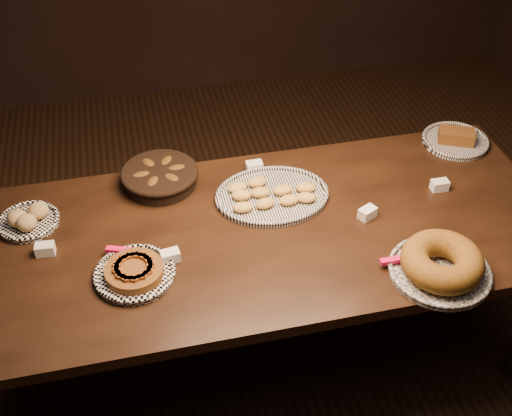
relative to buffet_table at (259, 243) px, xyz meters
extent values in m
plane|color=black|center=(0.00, 0.00, -0.68)|extent=(5.00, 5.00, 0.00)
cube|color=black|center=(0.00, 0.00, 0.05)|extent=(2.40, 1.00, 0.05)
cylinder|color=black|center=(-1.08, 0.38, -0.33)|extent=(0.08, 0.08, 0.70)
cylinder|color=black|center=(1.08, 0.38, -0.33)|extent=(0.08, 0.08, 0.70)
torus|color=white|center=(-0.50, -0.15, 0.09)|extent=(0.30, 0.30, 0.02)
cylinder|color=#462C0E|center=(-0.50, -0.15, 0.10)|extent=(0.24, 0.24, 0.03)
cube|color=#56220E|center=(-0.44, -0.15, 0.13)|extent=(0.03, 0.07, 0.01)
cube|color=#56220E|center=(-0.44, -0.13, 0.13)|extent=(0.04, 0.07, 0.01)
cube|color=#56220E|center=(-0.46, -0.10, 0.13)|extent=(0.07, 0.06, 0.01)
cube|color=#56220E|center=(-0.48, -0.09, 0.13)|extent=(0.08, 0.04, 0.01)
cube|color=#56220E|center=(-0.51, -0.09, 0.13)|extent=(0.07, 0.04, 0.01)
cube|color=#56220E|center=(-0.53, -0.10, 0.13)|extent=(0.07, 0.06, 0.01)
cube|color=#56220E|center=(-0.55, -0.13, 0.13)|extent=(0.05, 0.07, 0.01)
cube|color=#56220E|center=(-0.55, -0.15, 0.13)|extent=(0.03, 0.07, 0.01)
cube|color=#56220E|center=(-0.54, -0.18, 0.13)|extent=(0.06, 0.07, 0.01)
cube|color=#56220E|center=(-0.52, -0.20, 0.13)|extent=(0.07, 0.05, 0.01)
cube|color=#56220E|center=(-0.50, -0.20, 0.13)|extent=(0.07, 0.02, 0.01)
cube|color=#56220E|center=(-0.47, -0.20, 0.13)|extent=(0.07, 0.05, 0.01)
cube|color=#56220E|center=(-0.45, -0.18, 0.13)|extent=(0.06, 0.07, 0.01)
cube|color=#FE0C4F|center=(-0.53, -0.03, 0.10)|extent=(0.12, 0.06, 0.02)
cube|color=silver|center=(-0.41, -0.07, 0.10)|extent=(0.15, 0.08, 0.00)
torus|color=black|center=(0.10, 0.18, 0.09)|extent=(0.38, 0.38, 0.02)
ellipsoid|color=#AA7F31|center=(-0.04, 0.11, 0.11)|extent=(0.08, 0.06, 0.04)
ellipsoid|color=#AA7F31|center=(0.05, 0.11, 0.11)|extent=(0.09, 0.07, 0.04)
ellipsoid|color=#AA7F31|center=(0.15, 0.11, 0.11)|extent=(0.08, 0.06, 0.04)
ellipsoid|color=#AA7F31|center=(0.22, 0.11, 0.11)|extent=(0.09, 0.07, 0.04)
ellipsoid|color=#AA7F31|center=(-0.03, 0.19, 0.11)|extent=(0.09, 0.07, 0.04)
ellipsoid|color=#AA7F31|center=(0.05, 0.19, 0.11)|extent=(0.09, 0.06, 0.04)
ellipsoid|color=#AA7F31|center=(0.14, 0.18, 0.11)|extent=(0.09, 0.06, 0.04)
ellipsoid|color=#AA7F31|center=(0.24, 0.18, 0.11)|extent=(0.09, 0.07, 0.04)
ellipsoid|color=#AA7F31|center=(-0.04, 0.24, 0.11)|extent=(0.09, 0.06, 0.04)
ellipsoid|color=#AA7F31|center=(0.05, 0.26, 0.11)|extent=(0.09, 0.06, 0.04)
torus|color=black|center=(0.58, -0.38, 0.09)|extent=(0.37, 0.37, 0.02)
torus|color=brown|center=(0.58, -0.38, 0.14)|extent=(0.35, 0.35, 0.10)
cube|color=#FE0C4F|center=(0.44, -0.30, 0.10)|extent=(0.12, 0.02, 0.02)
cube|color=silver|center=(0.57, -0.30, 0.10)|extent=(0.15, 0.03, 0.00)
cylinder|color=black|center=(-0.34, 0.37, 0.11)|extent=(0.38, 0.38, 0.08)
torus|color=black|center=(-0.34, 0.37, 0.14)|extent=(0.33, 0.33, 0.03)
ellipsoid|color=#371E0B|center=(-0.27, 0.38, 0.13)|extent=(0.10, 0.06, 0.05)
ellipsoid|color=#371E0B|center=(-0.31, 0.44, 0.13)|extent=(0.10, 0.11, 0.05)
ellipsoid|color=#371E0B|center=(-0.38, 0.44, 0.13)|extent=(0.09, 0.11, 0.05)
ellipsoid|color=#371E0B|center=(-0.42, 0.37, 0.13)|extent=(0.10, 0.07, 0.05)
ellipsoid|color=#371E0B|center=(-0.38, 0.31, 0.13)|extent=(0.09, 0.11, 0.05)
ellipsoid|color=#371E0B|center=(-0.30, 0.32, 0.13)|extent=(0.10, 0.11, 0.05)
torus|color=white|center=(-0.88, 0.24, 0.09)|extent=(0.24, 0.24, 0.02)
ellipsoid|color=#9E7E49|center=(-0.92, 0.23, 0.12)|extent=(0.08, 0.08, 0.06)
ellipsoid|color=#9E7E49|center=(-0.84, 0.26, 0.12)|extent=(0.08, 0.08, 0.06)
ellipsoid|color=#9E7E49|center=(-0.88, 0.19, 0.12)|extent=(0.08, 0.08, 0.06)
torus|color=black|center=(1.02, 0.38, 0.09)|extent=(0.30, 0.30, 0.02)
cube|color=#462C0E|center=(1.02, 0.38, 0.11)|extent=(0.18, 0.15, 0.06)
cube|color=white|center=(-0.36, -0.09, 0.10)|extent=(0.08, 0.05, 0.04)
cube|color=white|center=(0.07, 0.38, 0.10)|extent=(0.07, 0.05, 0.04)
cube|color=white|center=(0.44, -0.02, 0.10)|extent=(0.08, 0.07, 0.04)
cube|color=white|center=(-0.81, 0.05, 0.10)|extent=(0.07, 0.05, 0.04)
cube|color=white|center=(0.80, 0.08, 0.10)|extent=(0.07, 0.05, 0.04)
camera|label=1|loc=(-0.43, -1.82, 1.76)|focal=45.00mm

